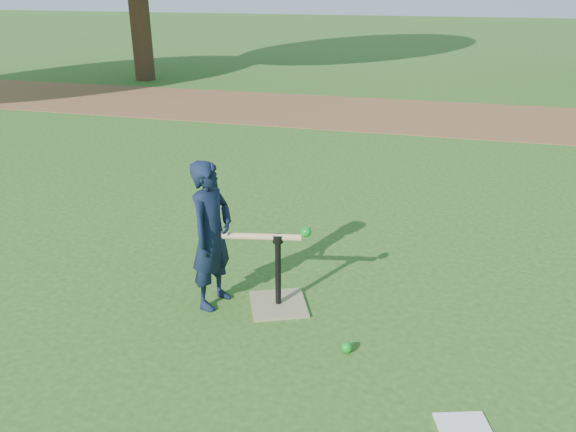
# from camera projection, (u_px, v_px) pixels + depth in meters

# --- Properties ---
(ground) EXTENTS (80.00, 80.00, 0.00)m
(ground) POSITION_uv_depth(u_px,v_px,m) (228.00, 325.00, 4.21)
(ground) COLOR #285116
(ground) RESTS_ON ground
(dirt_strip) EXTENTS (24.00, 3.00, 0.01)m
(dirt_strip) POSITION_uv_depth(u_px,v_px,m) (364.00, 113.00, 10.88)
(dirt_strip) COLOR brown
(dirt_strip) RESTS_ON ground
(child) EXTENTS (0.37, 0.48, 1.18)m
(child) POSITION_uv_depth(u_px,v_px,m) (212.00, 235.00, 4.28)
(child) COLOR black
(child) RESTS_ON ground
(wiffle_ball_ground) EXTENTS (0.08, 0.08, 0.08)m
(wiffle_ball_ground) POSITION_uv_depth(u_px,v_px,m) (347.00, 347.00, 3.88)
(wiffle_ball_ground) COLOR #0C871E
(wiffle_ball_ground) RESTS_ON ground
(clipboard) EXTENTS (0.36, 0.31, 0.01)m
(clipboard) POSITION_uv_depth(u_px,v_px,m) (464.00, 427.00, 3.24)
(clipboard) COLOR silver
(clipboard) RESTS_ON ground
(batting_tee) EXTENTS (0.56, 0.56, 0.61)m
(batting_tee) POSITION_uv_depth(u_px,v_px,m) (278.00, 293.00, 4.42)
(batting_tee) COLOR #8B8058
(batting_tee) RESTS_ON ground
(swing_action) EXTENTS (0.70, 0.19, 0.12)m
(swing_action) POSITION_uv_depth(u_px,v_px,m) (267.00, 236.00, 4.24)
(swing_action) COLOR tan
(swing_action) RESTS_ON ground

